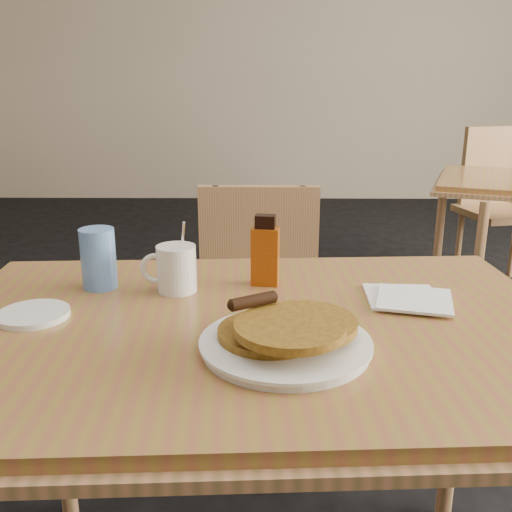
# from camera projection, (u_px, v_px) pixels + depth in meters

# --- Properties ---
(wall_back) EXTENTS (8.00, 0.00, 8.00)m
(wall_back) POSITION_uv_depth(u_px,v_px,m) (263.00, 60.00, 5.70)
(wall_back) COLOR #C7B29A
(wall_back) RESTS_ON ground
(main_table) EXTENTS (1.31, 0.92, 0.75)m
(main_table) POSITION_uv_depth(u_px,v_px,m) (254.00, 340.00, 1.11)
(main_table) COLOR #935534
(main_table) RESTS_ON floor
(chair_main_far) EXTENTS (0.40, 0.40, 0.87)m
(chair_main_far) POSITION_uv_depth(u_px,v_px,m) (259.00, 299.00, 1.85)
(chair_main_far) COLOR tan
(chair_main_far) RESTS_ON floor
(chair_neighbor_far) EXTENTS (0.51, 0.51, 0.94)m
(chair_neighbor_far) POSITION_uv_depth(u_px,v_px,m) (498.00, 192.00, 3.41)
(chair_neighbor_far) COLOR tan
(chair_neighbor_far) RESTS_ON floor
(pancake_plate) EXTENTS (0.30, 0.30, 0.09)m
(pancake_plate) POSITION_uv_depth(u_px,v_px,m) (286.00, 337.00, 0.98)
(pancake_plate) COLOR white
(pancake_plate) RESTS_ON main_table
(coffee_mug) EXTENTS (0.12, 0.09, 0.16)m
(coffee_mug) POSITION_uv_depth(u_px,v_px,m) (175.00, 268.00, 1.24)
(coffee_mug) COLOR white
(coffee_mug) RESTS_ON main_table
(syrup_bottle) EXTENTS (0.07, 0.05, 0.16)m
(syrup_bottle) POSITION_uv_depth(u_px,v_px,m) (265.00, 253.00, 1.28)
(syrup_bottle) COLOR maroon
(syrup_bottle) RESTS_ON main_table
(napkin_stack) EXTENTS (0.19, 0.20, 0.01)m
(napkin_stack) POSITION_uv_depth(u_px,v_px,m) (408.00, 298.00, 1.20)
(napkin_stack) COLOR white
(napkin_stack) RESTS_ON main_table
(blue_tumbler) EXTENTS (0.09, 0.09, 0.14)m
(blue_tumbler) POSITION_uv_depth(u_px,v_px,m) (98.00, 258.00, 1.26)
(blue_tumbler) COLOR #5D8DDB
(blue_tumbler) RESTS_ON main_table
(side_saucer) EXTENTS (0.17, 0.17, 0.01)m
(side_saucer) POSITION_uv_depth(u_px,v_px,m) (33.00, 314.00, 1.12)
(side_saucer) COLOR white
(side_saucer) RESTS_ON main_table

